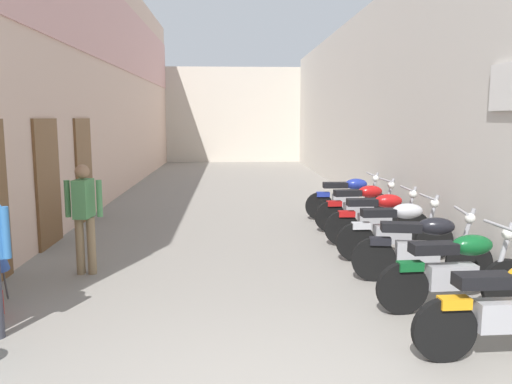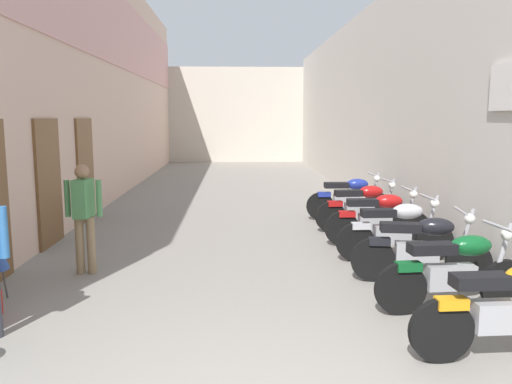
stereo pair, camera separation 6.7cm
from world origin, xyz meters
name	(u,v)px [view 2 (the right image)]	position (x,y,z in m)	size (l,w,h in m)	color
ground_plane	(239,207)	(0.00, 9.20, 0.00)	(38.41, 38.41, 0.00)	gray
building_left	(109,79)	(-3.53, 11.14, 3.26)	(0.45, 22.41, 6.47)	beige
building_right	(363,107)	(3.54, 11.20, 2.52)	(0.45, 22.41, 5.04)	beige
building_far_end	(236,115)	(0.00, 23.41, 2.35)	(9.68, 2.00, 4.69)	beige
motorcycle_nearest	(510,308)	(2.40, 1.04, 0.50)	(1.85, 0.58, 1.04)	black
motorcycle_second	(455,270)	(2.40, 2.20, 0.50)	(1.85, 0.58, 1.04)	black
motorcycle_third	(422,247)	(2.40, 3.25, 0.50)	(1.84, 0.58, 1.04)	black
motorcycle_fourth	(396,229)	(2.40, 4.34, 0.50)	(1.85, 0.58, 1.04)	black
motorcycle_fifth	(379,217)	(2.40, 5.31, 0.50)	(1.85, 0.58, 1.04)	black
motorcycle_sixth	(362,206)	(2.40, 6.45, 0.50)	(1.85, 0.58, 1.04)	black
motorcycle_seventh	(349,197)	(2.40, 7.59, 0.50)	(1.85, 0.58, 1.04)	black
pedestrian_mid_alley	(84,211)	(-2.23, 3.87, 0.92)	(0.52, 0.36, 1.57)	#8C7251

